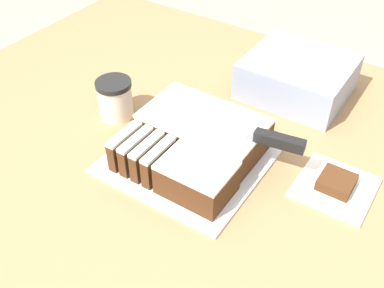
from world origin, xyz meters
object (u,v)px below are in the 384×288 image
knife (264,138)px  cake (196,143)px  cake_board (192,158)px  brownie (337,182)px  storage_box (297,77)px  coffee_cup (114,99)px

knife → cake: bearing=9.2°
cake_board → brownie: brownie is taller
brownie → storage_box: size_ratio=0.27×
cake_board → brownie: 0.29m
coffee_cup → storage_box: size_ratio=0.38×
cake → brownie: cake is taller
knife → storage_box: size_ratio=1.21×
cake_board → knife: 0.16m
cake → storage_box: size_ratio=1.04×
cake → cake_board: bearing=-133.8°
knife → storage_box: bearing=-89.7°
cake_board → coffee_cup: 0.23m
coffee_cup → brownie: 0.51m
coffee_cup → brownie: size_ratio=1.43×
cake → brownie: (0.27, 0.08, -0.02)m
storage_box → coffee_cup: bearing=-134.2°
cake → coffee_cup: (-0.23, 0.02, 0.01)m
cake → storage_box: (0.07, 0.34, 0.01)m
brownie → storage_box: storage_box is taller
cake_board → cake: size_ratio=1.21×
cake → coffee_cup: 0.23m
cake → coffee_cup: size_ratio=2.74×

